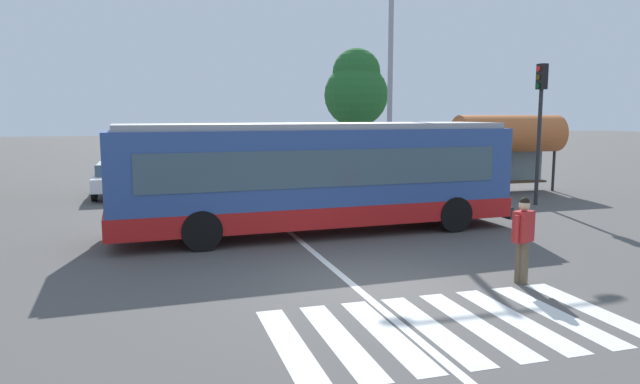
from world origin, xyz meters
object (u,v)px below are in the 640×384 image
parked_car_teal (422,167)px  background_tree_right (356,89)px  parked_car_red (186,174)px  parked_car_blue (312,171)px  parked_car_silver (371,170)px  parked_car_charcoal (253,173)px  parked_car_white (119,177)px  traffic_light_far_corner (540,112)px  pedestrian_crossing_street (523,235)px  bus_stop_shelter (509,135)px  city_transit_bus (316,176)px  twin_arm_street_lamp (391,36)px

parked_car_teal → background_tree_right: background_tree_right is taller
parked_car_red → parked_car_blue: (5.46, -0.17, 0.00)m
parked_car_silver → background_tree_right: (1.69, 6.68, 3.92)m
parked_car_charcoal → parked_car_red: bearing=175.1°
parked_car_white → parked_car_blue: bearing=0.2°
parked_car_red → parked_car_silver: bearing=-3.2°
traffic_light_far_corner → background_tree_right: background_tree_right is taller
pedestrian_crossing_street → parked_car_blue: (-0.02, 15.18, -0.20)m
parked_car_red → traffic_light_far_corner: 14.21m
bus_stop_shelter → parked_car_charcoal: bearing=159.6°
parked_car_white → parked_car_teal: bearing=1.2°
parked_car_silver → background_tree_right: background_tree_right is taller
parked_car_charcoal → traffic_light_far_corner: 11.76m
parked_car_blue → parked_car_silver: size_ratio=1.00×
parked_car_charcoal → parked_car_blue: 2.64m
parked_car_red → parked_car_silver: 8.21m
parked_car_white → parked_car_teal: 13.69m
pedestrian_crossing_street → parked_car_silver: (2.71, 14.88, -0.20)m
city_transit_bus → background_tree_right: background_tree_right is taller
traffic_light_far_corner → twin_arm_street_lamp: 6.29m
traffic_light_far_corner → bus_stop_shelter: 3.31m
background_tree_right → traffic_light_far_corner: bearing=-80.7°
parked_car_charcoal → traffic_light_far_corner: (9.23, -6.80, 2.61)m
bus_stop_shelter → twin_arm_street_lamp: bearing=174.8°
parked_car_blue → bus_stop_shelter: 8.52m
parked_car_red → background_tree_right: size_ratio=0.65×
bus_stop_shelter → twin_arm_street_lamp: (-5.16, 0.47, 3.87)m
parked_car_red → parked_car_silver: same height
parked_car_charcoal → parked_car_teal: 8.19m
parked_car_white → twin_arm_street_lamp: 12.25m
bus_stop_shelter → parked_car_white: bearing=166.3°
city_transit_bus → parked_car_silver: (5.24, 9.02, -0.82)m
parked_car_red → background_tree_right: (9.89, 6.22, 3.92)m
pedestrian_crossing_street → parked_car_charcoal: size_ratio=0.37×
parked_car_red → parked_car_blue: same height
traffic_light_far_corner → twin_arm_street_lamp: size_ratio=0.49×
parked_car_teal → bus_stop_shelter: (1.89, -4.07, 1.65)m
traffic_light_far_corner → parked_car_silver: bearing=120.3°
pedestrian_crossing_street → parked_car_charcoal: bearing=100.0°
parked_car_charcoal → background_tree_right: 10.35m
parked_car_charcoal → twin_arm_street_lamp: size_ratio=0.45×
parked_car_charcoal → background_tree_right: background_tree_right is taller
parked_car_red → bus_stop_shelter: (12.89, -3.99, 1.65)m
parked_car_red → bus_stop_shelter: bearing=-17.2°
parked_car_red → parked_car_blue: 5.47m
twin_arm_street_lamp → parked_car_blue: bearing=124.1°
city_transit_bus → parked_car_white: size_ratio=2.52×
city_transit_bus → traffic_light_far_corner: (9.09, 2.43, 1.79)m
pedestrian_crossing_street → parked_car_white: size_ratio=0.38×
traffic_light_far_corner → background_tree_right: 13.51m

